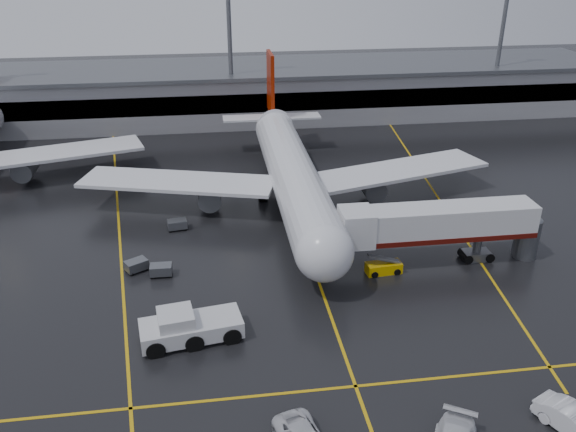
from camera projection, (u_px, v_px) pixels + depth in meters
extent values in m
plane|color=black|center=(304.00, 241.00, 61.32)|extent=(220.00, 220.00, 0.00)
cube|color=gold|center=(304.00, 241.00, 61.32)|extent=(0.25, 90.00, 0.02)
cube|color=gold|center=(356.00, 386.00, 41.65)|extent=(60.00, 0.25, 0.02)
cube|color=gold|center=(118.00, 212.00, 67.74)|extent=(9.99, 69.35, 0.02)
cube|color=gold|center=(436.00, 194.00, 72.52)|extent=(7.57, 69.64, 0.02)
cube|color=gray|center=(259.00, 93.00, 102.51)|extent=(120.00, 18.00, 8.00)
cube|color=black|center=(264.00, 103.00, 94.43)|extent=(120.00, 0.40, 3.00)
cube|color=#595B60|center=(259.00, 68.00, 100.66)|extent=(122.00, 19.00, 0.60)
cylinder|color=#595B60|center=(230.00, 49.00, 92.86)|extent=(0.70, 0.70, 25.00)
cylinder|color=#595B60|center=(501.00, 43.00, 98.52)|extent=(0.70, 0.70, 25.00)
cylinder|color=silver|center=(293.00, 176.00, 66.67)|extent=(5.20, 36.00, 5.20)
sphere|color=silver|center=(324.00, 252.00, 50.58)|extent=(5.20, 5.20, 5.20)
cone|color=silver|center=(272.00, 119.00, 85.18)|extent=(4.94, 8.00, 4.94)
cube|color=#851400|center=(271.00, 83.00, 83.96)|extent=(0.50, 5.50, 8.50)
cube|color=silver|center=(272.00, 117.00, 85.09)|extent=(14.00, 3.00, 0.25)
cube|color=silver|center=(178.00, 182.00, 67.16)|extent=(22.80, 11.83, 0.40)
cube|color=silver|center=(399.00, 170.00, 70.43)|extent=(22.80, 11.83, 0.40)
cylinder|color=#595B60|center=(209.00, 195.00, 67.31)|extent=(2.60, 4.50, 2.60)
cylinder|color=#595B60|center=(371.00, 186.00, 69.70)|extent=(2.60, 4.50, 2.60)
cylinder|color=#595B60|center=(317.00, 267.00, 54.63)|extent=(0.56, 0.56, 2.00)
cylinder|color=#595B60|center=(263.00, 193.00, 70.32)|extent=(0.56, 0.56, 2.00)
cylinder|color=#595B60|center=(316.00, 190.00, 71.13)|extent=(0.56, 0.56, 2.00)
cylinder|color=black|center=(317.00, 272.00, 54.87)|extent=(0.40, 1.10, 1.10)
cylinder|color=black|center=(263.00, 196.00, 70.51)|extent=(1.00, 1.40, 1.40)
cylinder|color=black|center=(316.00, 193.00, 71.32)|extent=(1.00, 1.40, 1.40)
cube|color=silver|center=(54.00, 153.00, 75.87)|extent=(22.80, 11.83, 0.40)
cylinder|color=#595B60|center=(25.00, 168.00, 75.14)|extent=(2.60, 4.50, 2.60)
cube|color=silver|center=(441.00, 221.00, 55.58)|extent=(18.00, 3.20, 3.00)
cube|color=#4B0C07|center=(440.00, 234.00, 56.14)|extent=(18.00, 3.30, 0.50)
cube|color=silver|center=(356.00, 227.00, 54.54)|extent=(3.00, 3.40, 3.30)
cylinder|color=#595B60|center=(477.00, 246.00, 57.33)|extent=(0.80, 0.80, 3.00)
cube|color=#595B60|center=(476.00, 255.00, 57.78)|extent=(2.60, 1.60, 0.90)
cylinder|color=#595B60|center=(527.00, 238.00, 57.74)|extent=(2.40, 2.40, 4.00)
cylinder|color=black|center=(465.00, 256.00, 57.64)|extent=(0.90, 1.80, 0.90)
cylinder|color=black|center=(487.00, 254.00, 57.92)|extent=(0.90, 1.80, 0.90)
cube|color=silver|center=(191.00, 328.00, 46.13)|extent=(8.24, 4.30, 1.35)
cube|color=silver|center=(176.00, 319.00, 45.36)|extent=(3.07, 3.07, 1.12)
cube|color=black|center=(176.00, 319.00, 45.36)|extent=(2.76, 2.76, 1.01)
cylinder|color=black|center=(154.00, 339.00, 45.54)|extent=(1.95, 3.55, 1.46)
cylinder|color=black|center=(192.00, 332.00, 46.30)|extent=(1.95, 3.55, 1.46)
cylinder|color=black|center=(228.00, 326.00, 47.06)|extent=(1.95, 3.55, 1.46)
cube|color=#D8A606|center=(384.00, 268.00, 55.48)|extent=(3.43, 1.66, 1.02)
cube|color=#595B60|center=(384.00, 259.00, 55.06)|extent=(3.26, 1.09, 1.16)
cylinder|color=black|center=(372.00, 271.00, 55.35)|extent=(0.77, 1.62, 0.65)
cylinder|color=black|center=(394.00, 269.00, 55.80)|extent=(0.77, 1.62, 0.65)
imported|color=silver|center=(576.00, 423.00, 37.36)|extent=(4.04, 5.60, 1.76)
cube|color=#595B60|center=(161.00, 269.00, 54.92)|extent=(2.03, 1.34, 0.90)
cylinder|color=black|center=(152.00, 277.00, 54.59)|extent=(0.40, 0.20, 0.40)
cylinder|color=black|center=(170.00, 276.00, 54.76)|extent=(0.40, 0.20, 0.40)
cylinder|color=black|center=(153.00, 272.00, 55.49)|extent=(0.40, 0.20, 0.40)
cylinder|color=black|center=(171.00, 271.00, 55.66)|extent=(0.40, 0.20, 0.40)
cube|color=#595B60|center=(136.00, 265.00, 55.68)|extent=(2.38, 2.14, 0.90)
cylinder|color=black|center=(131.00, 274.00, 55.08)|extent=(0.40, 0.20, 0.40)
cylinder|color=black|center=(147.00, 269.00, 55.99)|extent=(0.40, 0.20, 0.40)
cylinder|color=black|center=(127.00, 270.00, 55.79)|extent=(0.40, 0.20, 0.40)
cylinder|color=black|center=(142.00, 264.00, 56.69)|extent=(0.40, 0.20, 0.40)
cube|color=#595B60|center=(177.00, 224.00, 63.55)|extent=(2.17, 1.59, 0.90)
cylinder|color=black|center=(171.00, 231.00, 63.11)|extent=(0.40, 0.20, 0.40)
cylinder|color=black|center=(186.00, 229.00, 63.53)|extent=(0.40, 0.20, 0.40)
cylinder|color=black|center=(170.00, 227.00, 63.98)|extent=(0.40, 0.20, 0.40)
cylinder|color=black|center=(184.00, 225.00, 64.39)|extent=(0.40, 0.20, 0.40)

